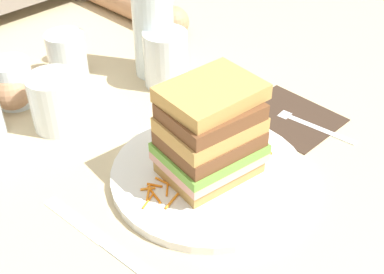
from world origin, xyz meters
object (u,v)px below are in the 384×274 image
water_bottle (152,6)px  napkin_dark (289,116)px  knife (104,241)px  sandwich (209,133)px  fork (302,120)px  main_plate (208,174)px  juice_glass (166,62)px  empty_tumbler_1 (13,82)px  empty_tumbler_0 (56,102)px  empty_tumbler_2 (67,56)px

water_bottle → napkin_dark: bearing=-78.6°
napkin_dark → water_bottle: bearing=101.4°
knife → napkin_dark: bearing=-1.0°
sandwich → fork: sandwich is taller
main_plate → juice_glass: size_ratio=2.75×
sandwich → empty_tumbler_1: sandwich is taller
napkin_dark → empty_tumbler_0: bearing=137.4°
main_plate → sandwich: 0.07m
main_plate → empty_tumbler_2: empty_tumbler_2 is taller
knife → empty_tumbler_1: empty_tumbler_1 is taller
main_plate → water_bottle: 0.32m
fork → empty_tumbler_2: 0.41m
napkin_dark → empty_tumbler_2: 0.39m
empty_tumbler_1 → fork: bearing=-53.0°
empty_tumbler_0 → empty_tumbler_1: 0.10m
juice_glass → sandwich: bearing=-120.7°
sandwich → fork: bearing=-5.5°
empty_tumbler_0 → empty_tumbler_2: 0.14m
main_plate → fork: 0.20m
sandwich → napkin_dark: (0.19, 0.00, -0.07)m
water_bottle → empty_tumbler_0: water_bottle is taller
main_plate → juice_glass: (0.13, 0.22, 0.03)m
knife → empty_tumbler_0: 0.26m
fork → water_bottle: 0.31m
sandwich → water_bottle: (0.14, 0.26, 0.05)m
knife → water_bottle: water_bottle is taller
napkin_dark → fork: 0.02m
empty_tumbler_0 → fork: bearing=-44.8°
empty_tumbler_2 → empty_tumbler_1: bearing=-177.2°
fork → empty_tumbler_1: 0.46m
juice_glass → water_bottle: bearing=73.7°
napkin_dark → fork: bearing=-83.9°
main_plate → empty_tumbler_1: (-0.08, 0.35, 0.03)m
main_plate → napkin_dark: main_plate is taller
sandwich → knife: bearing=176.7°
juice_glass → water_bottle: 0.09m
napkin_dark → empty_tumbler_1: size_ratio=1.94×
sandwich → knife: sandwich is taller
napkin_dark → empty_tumbler_0: empty_tumbler_0 is taller
fork → juice_glass: bearing=105.6°
fork → water_bottle: size_ratio=0.61×
empty_tumbler_0 → empty_tumbler_2: empty_tumbler_0 is taller
sandwich → empty_tumbler_2: (0.02, 0.35, -0.03)m
fork → empty_tumbler_2: size_ratio=2.03×
empty_tumbler_1 → knife: bearing=-104.0°
main_plate → napkin_dark: size_ratio=1.82×
main_plate → empty_tumbler_2: size_ratio=3.19×
sandwich → juice_glass: 0.25m
sandwich → empty_tumbler_1: size_ratio=1.85×
main_plate → empty_tumbler_1: size_ratio=3.54×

